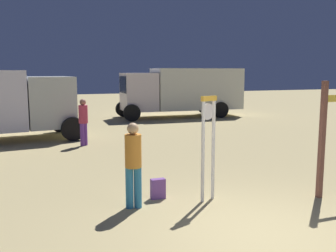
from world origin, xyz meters
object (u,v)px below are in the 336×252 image
at_px(person_distant, 83,120).
at_px(box_truck_near, 183,90).
at_px(standing_clock, 208,139).
at_px(person_near_clock, 133,161).
at_px(backpack, 158,189).

bearing_deg(person_distant, box_truck_near, 45.47).
xyz_separation_m(standing_clock, person_near_clock, (-1.53, 0.11, -0.34)).
height_order(person_distant, box_truck_near, box_truck_near).
xyz_separation_m(person_distant, box_truck_near, (6.72, 6.84, 0.64)).
height_order(standing_clock, person_near_clock, standing_clock).
height_order(backpack, box_truck_near, box_truck_near).
distance_m(backpack, person_distant, 6.41).
bearing_deg(backpack, person_distant, 95.35).
bearing_deg(person_distant, backpack, -84.65).
bearing_deg(person_near_clock, box_truck_near, 63.49).
bearing_deg(box_truck_near, person_near_clock, -116.51).
xyz_separation_m(standing_clock, box_truck_near, (5.21, 13.63, 0.30)).
relative_size(person_near_clock, backpack, 3.97).
bearing_deg(backpack, person_near_clock, -150.45).
distance_m(standing_clock, box_truck_near, 14.59).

